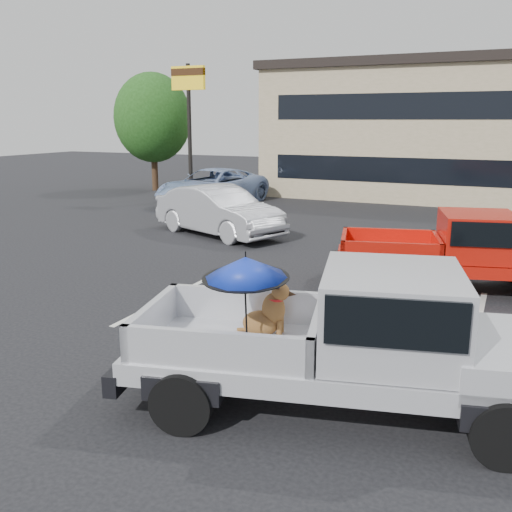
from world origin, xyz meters
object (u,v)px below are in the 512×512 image
Objects in this scene: motel_sign at (189,96)px; blue_suv at (212,187)px; silver_pickup at (371,334)px; tree_left at (153,118)px; silver_sedan at (219,211)px; red_pickup at (469,249)px.

motel_sign reaches higher than blue_suv.
blue_suv is at bearing 111.54° from silver_pickup.
tree_left reaches higher than silver_sedan.
red_pickup is 0.98× the size of blue_suv.
blue_suv is at bearing -11.81° from motel_sign.
silver_pickup is 11.81m from silver_sedan.
silver_sedan is at bearing -48.12° from blue_suv.
red_pickup is (16.60, -12.42, -2.80)m from tree_left.
red_pickup is (0.66, 6.18, -0.12)m from silver_pickup.
silver_pickup is at bearing -49.40° from tree_left.
tree_left is 1.26× the size of silver_sedan.
motel_sign is at bearing 114.10° from silver_pickup.
motel_sign is 1.10× the size of red_pickup.
tree_left is 24.64m from silver_pickup.
red_pickup is at bearing -27.47° from blue_suv.
silver_pickup is 1.07× the size of blue_suv.
tree_left is at bearing 129.15° from red_pickup.
red_pickup is 1.14× the size of silver_sedan.
silver_pickup is at bearing -52.57° from motel_sign.
blue_suv is (-11.35, 9.15, -0.16)m from red_pickup.
silver_pickup is (11.94, -15.60, -3.60)m from motel_sign.
silver_sedan is 0.85× the size of blue_suv.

